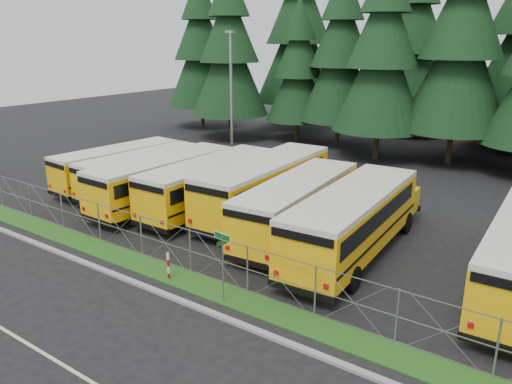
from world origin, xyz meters
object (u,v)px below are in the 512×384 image
bus_2 (168,181)px  bus_5 (301,207)px  bus_3 (214,185)px  bus_4 (269,187)px  bus_6 (356,222)px  bus_0 (123,167)px  light_standard (231,96)px  striped_bollard (168,266)px  street_sign (223,253)px  bus_1 (147,173)px

bus_2 → bus_5: (8.86, 0.44, 0.00)m
bus_3 → bus_5: (6.08, -0.49, 0.00)m
bus_2 → bus_4: bus_4 is taller
bus_2 → bus_6: (12.13, -0.18, 0.09)m
bus_0 → light_standard: light_standard is taller
bus_6 → bus_4: bearing=156.7°
bus_0 → striped_bollard: (12.23, -8.11, -0.75)m
bus_4 → bus_2: bearing=-161.9°
bus_2 → bus_6: 12.13m
bus_0 → light_standard: size_ratio=1.02×
bus_0 → bus_4: (11.08, 1.07, 0.25)m
bus_0 → bus_4: size_ratio=0.85×
bus_4 → street_sign: bus_4 is taller
bus_6 → light_standard: size_ratio=1.19×
bus_1 → striped_bollard: bus_1 is taller
bus_5 → bus_0: bearing=172.6°
street_sign → bus_4: bearing=114.1°
bus_3 → street_sign: size_ratio=4.05×
bus_6 → street_sign: bearing=-110.8°
bus_3 → striped_bollard: size_ratio=9.48×
bus_1 → light_standard: bearing=89.4°
bus_3 → striped_bollard: 9.02m
street_sign → bus_2: bearing=144.2°
bus_5 → light_standard: bearing=137.4°
bus_4 → light_standard: (-7.98, 6.89, 3.90)m
bus_1 → bus_3: bearing=3.6°
bus_6 → light_standard: light_standard is taller
bus_0 → bus_3: bus_3 is taller
light_standard → bus_2: bearing=-76.2°
bus_5 → striped_bollard: 7.77m
bus_4 → striped_bollard: 9.30m
bus_0 → bus_3: bearing=4.0°
bus_1 → striped_bollard: 12.58m
light_standard → bus_6: bearing=-32.7°
bus_0 → street_sign: size_ratio=3.67×
bus_6 → bus_1: bearing=172.5°
street_sign → striped_bollard: bearing=177.6°
bus_0 → bus_1: (2.52, -0.15, -0.00)m
striped_bollard → bus_6: bearing=52.7°
bus_2 → striped_bollard: bus_2 is taller
bus_5 → striped_bollard: (-1.95, -7.47, -0.89)m
bus_1 → street_sign: (12.73, -8.09, 0.69)m
bus_0 → street_sign: (15.25, -8.24, 0.68)m
bus_1 → bus_5: 11.68m
striped_bollard → bus_3: bearing=117.4°
bus_1 → light_standard: 9.13m
striped_bollard → bus_2: bearing=134.5°
bus_1 → street_sign: 15.10m
bus_5 → bus_6: size_ratio=0.94×
bus_0 → bus_4: 11.14m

